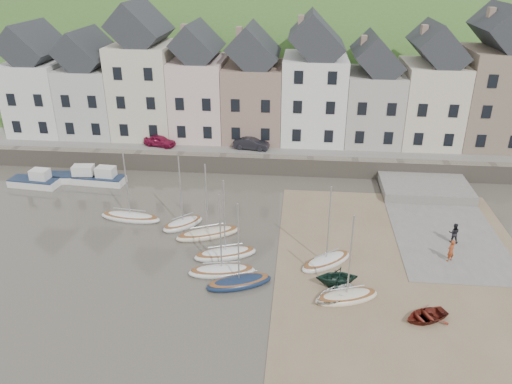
# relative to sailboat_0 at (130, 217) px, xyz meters

# --- Properties ---
(ground) EXTENTS (160.00, 160.00, 0.00)m
(ground) POSITION_rel_sailboat_0_xyz_m (10.50, -5.97, -0.26)
(ground) COLOR #4A453A
(ground) RESTS_ON ground
(quay_land) EXTENTS (90.00, 30.00, 1.50)m
(quay_land) POSITION_rel_sailboat_0_xyz_m (10.50, 26.03, 0.49)
(quay_land) COLOR #376026
(quay_land) RESTS_ON ground
(quay_street) EXTENTS (70.00, 7.00, 0.10)m
(quay_street) POSITION_rel_sailboat_0_xyz_m (10.50, 14.53, 1.29)
(quay_street) COLOR slate
(quay_street) RESTS_ON quay_land
(seawall) EXTENTS (70.00, 1.20, 1.80)m
(seawall) POSITION_rel_sailboat_0_xyz_m (10.50, 11.03, 0.64)
(seawall) COLOR slate
(seawall) RESTS_ON ground
(beach) EXTENTS (18.00, 26.00, 0.06)m
(beach) POSITION_rel_sailboat_0_xyz_m (21.50, -5.97, -0.23)
(beach) COLOR #766148
(beach) RESTS_ON ground
(slipway) EXTENTS (8.00, 18.00, 0.12)m
(slipway) POSITION_rel_sailboat_0_xyz_m (25.50, 2.03, -0.20)
(slipway) COLOR slate
(slipway) RESTS_ON ground
(hillside) EXTENTS (134.40, 84.00, 84.00)m
(hillside) POSITION_rel_sailboat_0_xyz_m (5.50, 54.02, -18.25)
(hillside) COLOR #376026
(hillside) RESTS_ON ground
(townhouse_terrace) EXTENTS (61.05, 8.00, 13.93)m
(townhouse_terrace) POSITION_rel_sailboat_0_xyz_m (12.26, 18.03, 7.06)
(townhouse_terrace) COLOR silver
(townhouse_terrace) RESTS_ON quay_land
(sailboat_0) EXTENTS (5.37, 2.09, 6.32)m
(sailboat_0) POSITION_rel_sailboat_0_xyz_m (0.00, 0.00, 0.00)
(sailboat_0) COLOR silver
(sailboat_0) RESTS_ON ground
(sailboat_1) EXTENTS (3.62, 3.59, 6.32)m
(sailboat_1) POSITION_rel_sailboat_0_xyz_m (4.61, -0.73, 0.01)
(sailboat_1) COLOR silver
(sailboat_1) RESTS_ON ground
(sailboat_2) EXTENTS (5.29, 3.47, 6.32)m
(sailboat_2) POSITION_rel_sailboat_0_xyz_m (6.93, -2.10, 0.00)
(sailboat_2) COLOR beige
(sailboat_2) RESTS_ON ground
(sailboat_3) EXTENTS (4.85, 2.92, 6.32)m
(sailboat_3) POSITION_rel_sailboat_0_xyz_m (8.72, -4.91, 0.00)
(sailboat_3) COLOR silver
(sailboat_3) RESTS_ON ground
(sailboat_4) EXTENTS (4.82, 2.30, 6.32)m
(sailboat_4) POSITION_rel_sailboat_0_xyz_m (8.80, -7.13, 0.00)
(sailboat_4) COLOR silver
(sailboat_4) RESTS_ON ground
(sailboat_5) EXTENTS (4.71, 3.06, 6.32)m
(sailboat_5) POSITION_rel_sailboat_0_xyz_m (10.15, -8.33, 0.00)
(sailboat_5) COLOR #13223E
(sailboat_5) RESTS_ON ground
(sailboat_6) EXTENTS (4.26, 3.86, 6.32)m
(sailboat_6) POSITION_rel_sailboat_0_xyz_m (16.01, -5.24, 0.00)
(sailboat_6) COLOR silver
(sailboat_6) RESTS_ON ground
(sailboat_7) EXTENTS (4.48, 2.80, 6.32)m
(sailboat_7) POSITION_rel_sailboat_0_xyz_m (17.18, -9.24, 0.01)
(sailboat_7) COLOR beige
(sailboat_7) RESTS_ON ground
(motorboat_0) EXTENTS (5.73, 2.25, 1.70)m
(motorboat_0) POSITION_rel_sailboat_0_xyz_m (-7.54, 7.20, 0.32)
(motorboat_0) COLOR silver
(motorboat_0) RESTS_ON ground
(motorboat_1) EXTENTS (4.85, 2.22, 1.70)m
(motorboat_1) POSITION_rel_sailboat_0_xyz_m (-11.12, 5.74, 0.32)
(motorboat_1) COLOR silver
(motorboat_1) RESTS_ON ground
(motorboat_2) EXTENTS (5.11, 2.16, 1.70)m
(motorboat_2) POSITION_rel_sailboat_0_xyz_m (-5.18, 6.93, 0.32)
(motorboat_2) COLOR silver
(motorboat_2) RESTS_ON ground
(rowboat_white) EXTENTS (3.90, 3.72, 0.66)m
(rowboat_white) POSITION_rel_sailboat_0_xyz_m (16.45, -9.32, 0.13)
(rowboat_white) COLOR white
(rowboat_white) RESTS_ON beach
(rowboat_green) EXTENTS (3.08, 2.75, 1.46)m
(rowboat_green) POSITION_rel_sailboat_0_xyz_m (16.60, -7.85, 0.53)
(rowboat_green) COLOR #152F26
(rowboat_green) RESTS_ON beach
(rowboat_red) EXTENTS (3.36, 2.97, 0.58)m
(rowboat_red) POSITION_rel_sailboat_0_xyz_m (21.76, -10.80, 0.09)
(rowboat_red) COLOR maroon
(rowboat_red) RESTS_ON beach
(person_red) EXTENTS (0.73, 0.67, 1.67)m
(person_red) POSITION_rel_sailboat_0_xyz_m (24.81, -4.08, 0.69)
(person_red) COLOR #993D1B
(person_red) RESTS_ON slipway
(person_dark) EXTENTS (0.90, 0.76, 1.61)m
(person_dark) POSITION_rel_sailboat_0_xyz_m (25.70, -1.43, 0.67)
(person_dark) COLOR black
(person_dark) RESTS_ON slipway
(car_left) EXTENTS (3.68, 2.24, 1.17)m
(car_left) POSITION_rel_sailboat_0_xyz_m (-1.05, 13.53, 1.93)
(car_left) COLOR maroon
(car_left) RESTS_ON quay_street
(car_right) EXTENTS (3.85, 1.81, 1.22)m
(car_right) POSITION_rel_sailboat_0_xyz_m (8.72, 13.53, 1.95)
(car_right) COLOR black
(car_right) RESTS_ON quay_street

